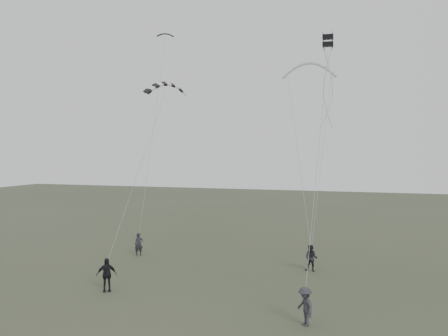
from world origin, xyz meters
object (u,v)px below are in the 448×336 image
(flyer_left, at_px, (139,244))
(flyer_far, at_px, (305,306))
(flyer_center, at_px, (106,275))
(kite_dark_small, at_px, (165,34))
(flyer_right, at_px, (311,258))
(kite_pale_large, at_px, (309,64))
(kite_striped, at_px, (166,84))
(kite_box, at_px, (328,41))

(flyer_left, relative_size, flyer_far, 0.98)
(flyer_center, distance_m, kite_dark_small, 23.05)
(flyer_right, relative_size, kite_dark_small, 1.18)
(flyer_center, bearing_deg, kite_dark_small, 69.14)
(flyer_left, bearing_deg, flyer_center, -113.27)
(flyer_center, bearing_deg, kite_pale_large, 23.97)
(kite_dark_small, height_order, kite_striped, kite_dark_small)
(flyer_center, distance_m, kite_striped, 14.26)
(flyer_right, relative_size, flyer_center, 0.93)
(flyer_left, relative_size, kite_box, 2.49)
(flyer_far, bearing_deg, kite_box, 140.59)
(flyer_far, bearing_deg, kite_dark_small, -173.69)
(flyer_right, relative_size, kite_pale_large, 0.41)
(kite_striped, height_order, kite_box, kite_box)
(flyer_right, relative_size, flyer_far, 1.00)
(kite_dark_small, relative_size, kite_box, 2.14)
(kite_striped, bearing_deg, kite_dark_small, 74.46)
(flyer_right, height_order, kite_box, kite_box)
(flyer_center, height_order, kite_striped, kite_striped)
(flyer_right, bearing_deg, kite_dark_small, 165.14)
(flyer_right, distance_m, kite_box, 14.19)
(flyer_left, height_order, flyer_center, flyer_center)
(flyer_center, bearing_deg, flyer_right, 3.65)
(flyer_left, xyz_separation_m, kite_pale_large, (12.39, 6.30, 14.50))
(flyer_left, bearing_deg, kite_box, -51.52)
(flyer_left, height_order, kite_striped, kite_striped)
(kite_dark_small, bearing_deg, kite_box, -57.94)
(flyer_left, relative_size, kite_pale_large, 0.40)
(kite_box, bearing_deg, flyer_far, -94.56)
(flyer_left, bearing_deg, kite_striped, -58.02)
(flyer_center, height_order, kite_dark_small, kite_dark_small)
(flyer_left, height_order, flyer_right, flyer_right)
(flyer_far, height_order, kite_dark_small, kite_dark_small)
(kite_pale_large, bearing_deg, kite_box, -83.56)
(flyer_center, xyz_separation_m, kite_box, (12.06, 5.39, 13.86))
(flyer_center, xyz_separation_m, flyer_far, (11.61, -1.64, -0.07))
(flyer_right, distance_m, kite_striped, 16.11)
(flyer_left, xyz_separation_m, flyer_right, (13.37, -0.60, 0.01))
(flyer_far, height_order, kite_pale_large, kite_pale_large)
(flyer_right, distance_m, flyer_center, 13.43)
(flyer_far, height_order, kite_box, kite_box)
(flyer_left, relative_size, flyer_right, 0.98)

